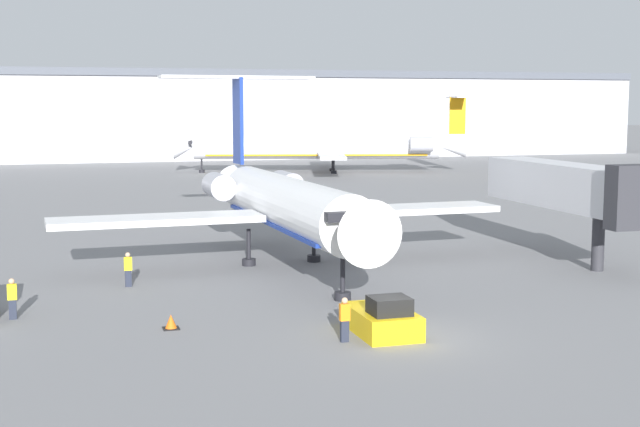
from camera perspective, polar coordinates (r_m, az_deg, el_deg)
ground_plane at (r=36.01m, az=5.36°, el=-8.01°), size 600.00×600.00×0.00m
terminal_building at (r=152.81m, az=-11.71°, el=6.22°), size 180.00×16.80×14.89m
airplane_main at (r=51.25m, az=-2.28°, el=0.76°), size 26.52×25.48×11.21m
pushback_tug at (r=36.64m, az=4.01°, el=-6.75°), size 2.23×3.93×1.69m
worker_near_tug at (r=35.25m, az=1.59°, el=-6.74°), size 0.40×0.25×1.79m
worker_by_wing at (r=46.70m, az=-12.18°, el=-3.47°), size 0.40×0.25×1.78m
worker_on_apron at (r=41.08m, az=-19.10°, el=-5.12°), size 0.40×0.25×1.81m
traffic_cone_left at (r=37.88m, az=-9.52°, el=-6.87°), size 0.68×0.68×0.61m
airplane_parked_far_left at (r=121.19m, az=0.29°, el=4.30°), size 39.62×29.24×10.29m
jet_bridge at (r=54.48m, az=15.66°, el=1.65°), size 3.20×14.77×6.19m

